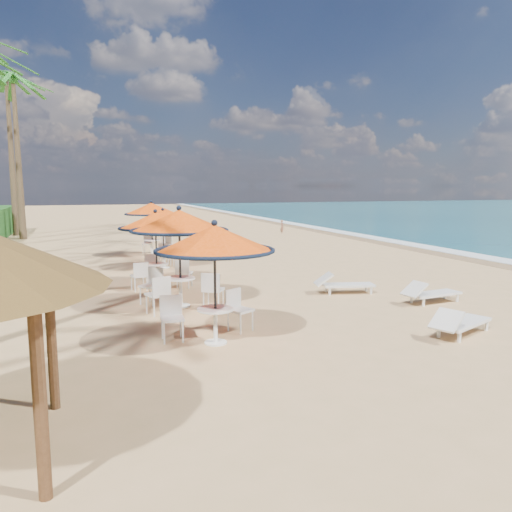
% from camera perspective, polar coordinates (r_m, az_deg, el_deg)
% --- Properties ---
extents(ground, '(160.00, 160.00, 0.00)m').
position_cam_1_polar(ground, '(12.37, 19.84, -7.36)').
color(ground, tan).
rests_on(ground, ground).
extents(foam_strip, '(1.20, 140.00, 0.04)m').
position_cam_1_polar(foam_strip, '(25.80, 21.88, 0.35)').
color(foam_strip, white).
rests_on(foam_strip, ground).
extents(wetsand_band, '(1.40, 140.00, 0.02)m').
position_cam_1_polar(wetsand_band, '(25.22, 20.34, 0.27)').
color(wetsand_band, olive).
rests_on(wetsand_band, ground).
extents(station_0, '(2.42, 2.42, 2.52)m').
position_cam_1_polar(station_0, '(9.98, -4.86, 0.75)').
color(station_0, black).
rests_on(station_0, ground).
extents(station_1, '(2.57, 2.57, 2.68)m').
position_cam_1_polar(station_1, '(13.13, -8.87, 2.58)').
color(station_1, black).
rests_on(station_1, ground).
extents(station_2, '(2.35, 2.35, 2.45)m').
position_cam_1_polar(station_2, '(16.14, -11.36, 2.93)').
color(station_2, black).
rests_on(station_2, ground).
extents(station_3, '(2.25, 2.25, 2.34)m').
position_cam_1_polar(station_3, '(19.71, -10.56, 3.82)').
color(station_3, black).
rests_on(station_3, ground).
extents(station_4, '(2.42, 2.42, 2.53)m').
position_cam_1_polar(station_4, '(23.37, -11.72, 4.58)').
color(station_4, black).
rests_on(station_4, ground).
extents(lounger_near, '(1.87, 1.20, 0.64)m').
position_cam_1_polar(lounger_near, '(11.56, 22.23, -7.02)').
color(lounger_near, silver).
rests_on(lounger_near, ground).
extents(lounger_mid, '(1.82, 0.75, 0.63)m').
position_cam_1_polar(lounger_mid, '(14.42, 19.25, -3.97)').
color(lounger_mid, silver).
rests_on(lounger_mid, ground).
extents(lounger_far, '(1.85, 0.95, 0.64)m').
position_cam_1_polar(lounger_far, '(15.08, 9.84, -3.12)').
color(lounger_far, silver).
rests_on(lounger_far, ground).
extents(palm_6, '(5.00, 5.00, 9.59)m').
position_cam_1_polar(palm_6, '(33.61, -25.97, 16.80)').
color(palm_6, brown).
rests_on(palm_6, ground).
extents(palm_7, '(5.00, 5.00, 10.23)m').
position_cam_1_polar(palm_7, '(36.39, -26.59, 16.98)').
color(palm_7, brown).
rests_on(palm_7, ground).
extents(person, '(0.25, 0.36, 0.97)m').
position_cam_1_polar(person, '(33.77, 2.99, 3.42)').
color(person, '#915F4A').
rests_on(person, ground).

